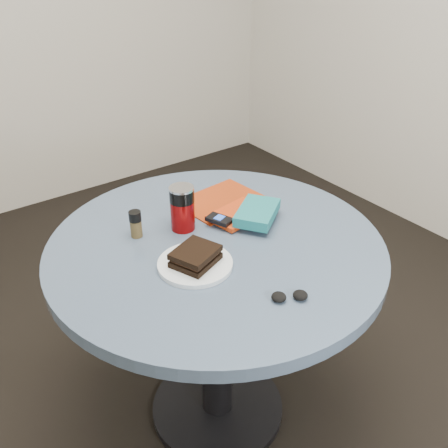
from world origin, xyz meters
TOP-DOWN VIEW (x-y plane):
  - ground at (0.00, 0.00)m, footprint 4.00×4.00m
  - table at (0.00, 0.00)m, footprint 1.00×1.00m
  - plate at (-0.12, -0.07)m, footprint 0.27×0.27m
  - sandwich at (-0.12, -0.07)m, footprint 0.15×0.14m
  - soda_can at (-0.04, 0.12)m, footprint 0.08×0.08m
  - pepper_grinder at (-0.17, 0.17)m, footprint 0.04×0.04m
  - magazine at (0.16, 0.19)m, footprint 0.29×0.23m
  - red_book at (0.14, 0.07)m, footprint 0.19×0.15m
  - novel at (0.17, 0.01)m, footprint 0.20×0.19m
  - mp3_player at (0.06, 0.06)m, footprint 0.07×0.09m
  - headphones at (-0.01, -0.33)m, footprint 0.10×0.08m

SIDE VIEW (x-z plane):
  - ground at x=0.00m, z-range 0.00..0.00m
  - table at x=0.00m, z-range 0.21..0.96m
  - magazine at x=0.16m, z-range 0.75..0.75m
  - plate at x=-0.12m, z-range 0.75..0.76m
  - headphones at x=-0.01m, z-range 0.75..0.77m
  - red_book at x=0.14m, z-range 0.75..0.77m
  - mp3_player at x=0.06m, z-range 0.77..0.78m
  - sandwich at x=-0.12m, z-range 0.76..0.81m
  - novel at x=0.17m, z-range 0.77..0.80m
  - pepper_grinder at x=-0.17m, z-range 0.75..0.84m
  - soda_can at x=-0.04m, z-range 0.75..0.89m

